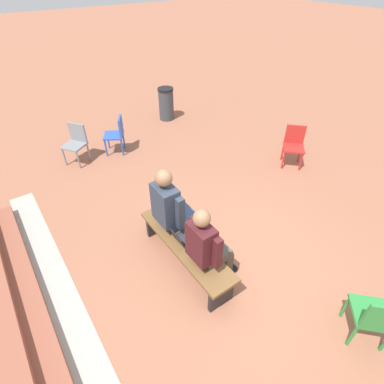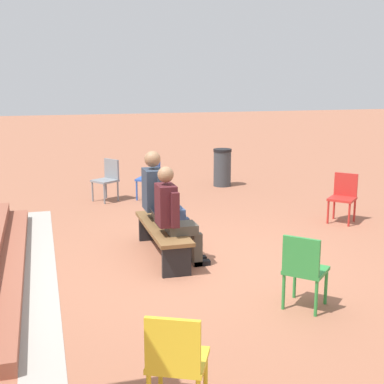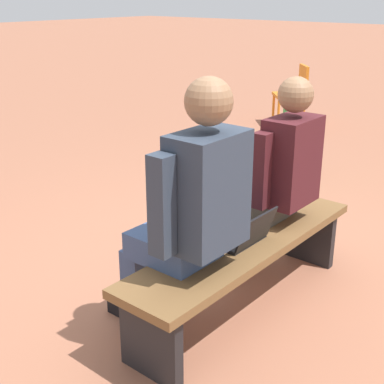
# 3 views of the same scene
# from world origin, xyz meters

# --- Properties ---
(ground_plane) EXTENTS (60.00, 60.00, 0.00)m
(ground_plane) POSITION_xyz_m (0.00, 0.00, 0.00)
(ground_plane) COLOR #9E6047
(bench) EXTENTS (1.80, 0.44, 0.45)m
(bench) POSITION_xyz_m (0.39, 0.34, 0.35)
(bench) COLOR brown
(bench) RESTS_ON ground
(person_student) EXTENTS (0.55, 0.69, 1.35)m
(person_student) POSITION_xyz_m (-0.02, 0.27, 0.72)
(person_student) COLOR #4C473D
(person_student) RESTS_ON ground
(person_adult) EXTENTS (0.60, 0.76, 1.44)m
(person_adult) POSITION_xyz_m (0.80, 0.27, 0.76)
(person_adult) COLOR #384C75
(person_adult) RESTS_ON ground
(laptop) EXTENTS (0.32, 0.29, 0.21)m
(laptop) POSITION_xyz_m (0.43, 0.35, 0.50)
(laptop) COLOR black
(laptop) RESTS_ON bench
(plastic_chair_foreground) EXTENTS (0.59, 0.59, 0.84)m
(plastic_chair_foreground) POSITION_xyz_m (-1.72, -0.73, 0.48)
(plastic_chair_foreground) COLOR #2D893D
(plastic_chair_foreground) RESTS_ON ground
(plastic_chair_by_pillar) EXTENTS (0.59, 0.59, 0.84)m
(plastic_chair_by_pillar) POSITION_xyz_m (-4.06, -1.86, 0.48)
(plastic_chair_by_pillar) COLOR orange
(plastic_chair_by_pillar) RESTS_ON ground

